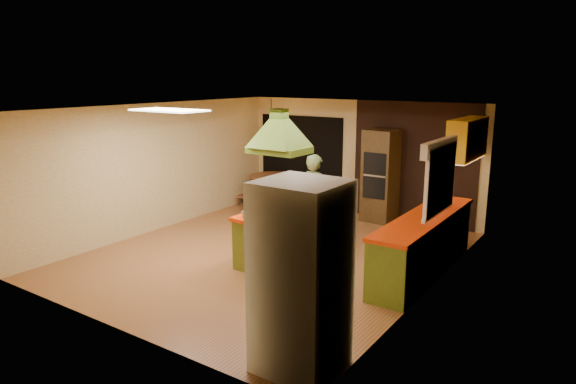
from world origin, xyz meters
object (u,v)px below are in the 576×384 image
Objects in this scene: man at (315,198)px; refrigerator at (301,278)px; canister_large at (435,200)px; wall_oven at (380,176)px; kitchen_island at (280,234)px; dining_table at (272,185)px.

refrigerator reaches higher than man.
man is 2.21m from canister_large.
wall_oven is at bearing 106.85° from refrigerator.
kitchen_island is 0.90× the size of wall_oven.
man is at bearing -176.88° from canister_large.
kitchen_island is 7.25× the size of canister_large.
wall_oven reaches higher than man.
canister_large is at bearing 89.26° from refrigerator.
wall_oven reaches higher than kitchen_island.
man is 2.57m from dining_table.
kitchen_island is 3.44m from dining_table.
wall_oven is 2.58m from dining_table.
dining_table is at bearing 162.01° from canister_large.
man reaches higher than canister_large.
canister_large is (1.74, -1.77, 0.08)m from wall_oven.
wall_oven is at bearing 8.83° from dining_table.
wall_oven is (0.40, 3.10, 0.53)m from kitchen_island.
man is at bearing 95.21° from kitchen_island.
kitchen_island is 1.07× the size of man.
wall_oven is (-1.66, 5.66, -0.04)m from refrigerator.
wall_oven reaches higher than dining_table.
dining_table is at bearing 128.92° from refrigerator.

